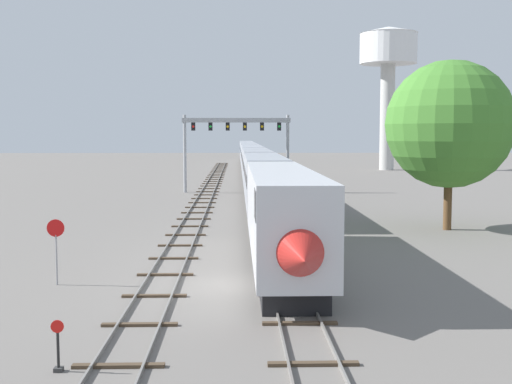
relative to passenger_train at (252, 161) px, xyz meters
The scene contains 9 objects.
ground_plane 67.16m from the passenger_train, 91.71° to the right, with size 400.00×400.00×0.00m, color slate.
track_main 7.52m from the passenger_train, 90.00° to the right, with size 2.60×200.00×0.16m.
track_near 27.75m from the passenger_train, 101.48° to the right, with size 2.60×160.00×0.16m.
passenger_train is the anchor object (origin of this frame).
signal_gantry 22.12m from the passenger_train, 95.93° to the right, with size 12.10×0.49×8.67m.
water_tower 38.78m from the passenger_train, 43.36° to the left, with size 10.38×10.38×25.73m.
switch_stand 77.70m from the passenger_train, 95.24° to the right, with size 0.36×0.24×1.46m.
stop_sign 67.57m from the passenger_train, 98.51° to the right, with size 0.76×0.08×2.88m.
trackside_tree_left 52.58m from the passenger_train, 76.48° to the right, with size 8.66×8.66×11.53m.
Camera 1 is at (-0.14, -28.03, 6.55)m, focal length 46.03 mm.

